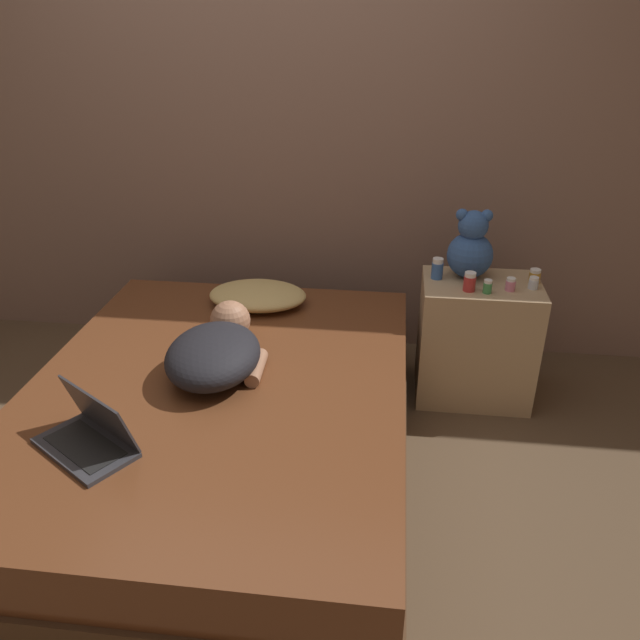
# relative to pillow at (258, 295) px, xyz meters

# --- Properties ---
(ground_plane) EXTENTS (12.00, 12.00, 0.00)m
(ground_plane) POSITION_rel_pillow_xyz_m (-0.01, -0.73, -0.50)
(ground_plane) COLOR brown
(wall_back) EXTENTS (8.00, 0.06, 2.60)m
(wall_back) POSITION_rel_pillow_xyz_m (-0.01, 0.53, 0.80)
(wall_back) COLOR #846656
(wall_back) RESTS_ON ground_plane
(bed) EXTENTS (1.53, 1.96, 0.45)m
(bed) POSITION_rel_pillow_xyz_m (-0.01, -0.73, -0.28)
(bed) COLOR #4C331E
(bed) RESTS_ON ground_plane
(nightstand) EXTENTS (0.55, 0.39, 0.62)m
(nightstand) POSITION_rel_pillow_xyz_m (1.09, 0.01, -0.19)
(nightstand) COLOR tan
(nightstand) RESTS_ON ground_plane
(pillow) EXTENTS (0.49, 0.35, 0.10)m
(pillow) POSITION_rel_pillow_xyz_m (0.00, 0.00, 0.00)
(pillow) COLOR tan
(pillow) RESTS_ON bed
(person_lying) EXTENTS (0.40, 0.65, 0.19)m
(person_lying) POSITION_rel_pillow_xyz_m (-0.03, -0.63, 0.04)
(person_lying) COLOR black
(person_lying) RESTS_ON bed
(laptop) EXTENTS (0.41, 0.36, 0.21)m
(laptop) POSITION_rel_pillow_xyz_m (-0.32, -1.17, -0.00)
(laptop) COLOR #333338
(laptop) RESTS_ON bed
(teddy_bear) EXTENTS (0.22, 0.22, 0.33)m
(teddy_bear) POSITION_rel_pillow_xyz_m (1.02, 0.09, 0.26)
(teddy_bear) COLOR #335693
(teddy_bear) RESTS_ON nightstand
(bottle_green) EXTENTS (0.04, 0.04, 0.06)m
(bottle_green) POSITION_rel_pillow_xyz_m (1.09, -0.10, 0.15)
(bottle_green) COLOR #3D8E4C
(bottle_green) RESTS_ON nightstand
(bottle_clear) EXTENTS (0.05, 0.05, 0.06)m
(bottle_clear) POSITION_rel_pillow_xyz_m (1.31, -0.02, 0.15)
(bottle_clear) COLOR silver
(bottle_clear) RESTS_ON nightstand
(bottle_red) EXTENTS (0.06, 0.06, 0.09)m
(bottle_red) POSITION_rel_pillow_xyz_m (1.01, -0.08, 0.16)
(bottle_red) COLOR #B72D2D
(bottle_red) RESTS_ON nightstand
(bottle_pink) EXTENTS (0.04, 0.04, 0.06)m
(bottle_pink) POSITION_rel_pillow_xyz_m (1.20, -0.06, 0.15)
(bottle_pink) COLOR pink
(bottle_pink) RESTS_ON nightstand
(bottle_amber) EXTENTS (0.05, 0.05, 0.07)m
(bottle_amber) POSITION_rel_pillow_xyz_m (1.33, 0.05, 0.15)
(bottle_amber) COLOR gold
(bottle_amber) RESTS_ON nightstand
(bottle_blue) EXTENTS (0.06, 0.06, 0.10)m
(bottle_blue) POSITION_rel_pillow_xyz_m (0.87, 0.05, 0.17)
(bottle_blue) COLOR #3866B2
(bottle_blue) RESTS_ON nightstand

